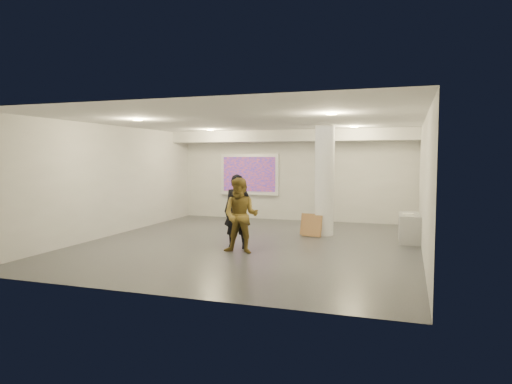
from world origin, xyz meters
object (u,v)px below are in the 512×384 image
(column, at_px, (324,181))
(woman, at_px, (238,211))
(credenza, at_px, (409,228))
(man, at_px, (241,216))
(projection_screen, at_px, (249,175))

(column, height_order, woman, column)
(credenza, height_order, woman, woman)
(woman, relative_size, man, 1.03)
(woman, bearing_deg, credenza, 14.37)
(column, bearing_deg, man, -114.17)
(column, bearing_deg, credenza, -7.66)
(projection_screen, distance_m, credenza, 6.20)
(man, bearing_deg, projection_screen, 104.91)
(column, height_order, man, column)
(credenza, distance_m, woman, 4.42)
(woman, bearing_deg, man, -76.90)
(projection_screen, relative_size, credenza, 1.74)
(column, bearing_deg, projection_screen, 139.44)
(projection_screen, height_order, man, projection_screen)
(column, relative_size, man, 1.79)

